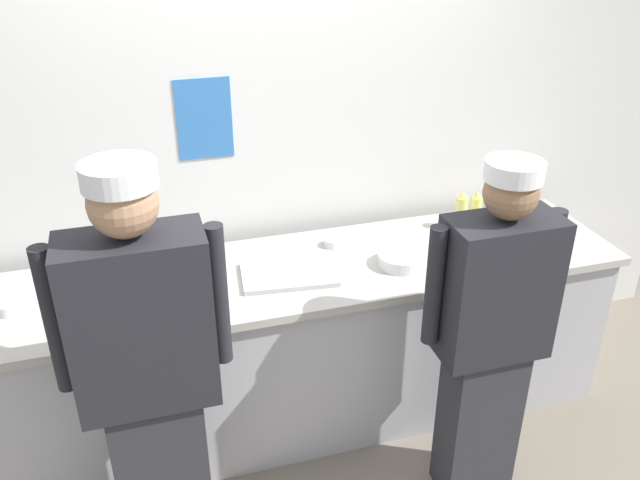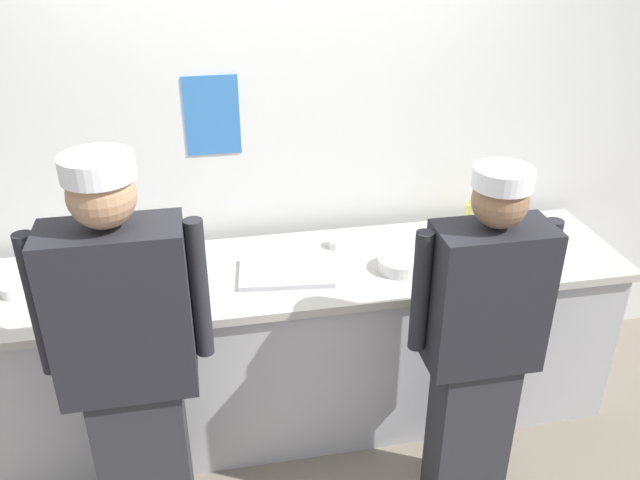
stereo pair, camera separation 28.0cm
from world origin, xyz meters
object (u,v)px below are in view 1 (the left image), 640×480
at_px(chef_near_left, 149,374).
at_px(chef_center, 490,332).
at_px(sheet_tray, 289,274).
at_px(squeeze_bottle_secondary, 476,208).
at_px(ramekin_green_sauce, 333,242).
at_px(plate_stack_front, 401,259).
at_px(ramekin_orange_sauce, 8,307).
at_px(ramekin_yellow_sauce, 82,286).
at_px(squeeze_bottle_primary, 461,211).
at_px(mixing_bowl_steel, 177,283).

height_order(chef_near_left, chef_center, chef_near_left).
bearing_deg(sheet_tray, chef_near_left, -138.47).
xyz_separation_m(squeeze_bottle_secondary, ramekin_green_sauce, (-0.81, -0.03, -0.07)).
bearing_deg(plate_stack_front, squeeze_bottle_secondary, 28.58).
bearing_deg(ramekin_orange_sauce, ramekin_yellow_sauce, 16.80).
bearing_deg(chef_near_left, ramekin_green_sauce, 40.50).
bearing_deg(chef_near_left, squeeze_bottle_primary, 26.17).
distance_m(squeeze_bottle_secondary, ramekin_orange_sauce, 2.34).
bearing_deg(ramekin_green_sauce, mixing_bowl_steel, -162.88).
xyz_separation_m(sheet_tray, ramekin_orange_sauce, (-1.22, 0.05, 0.02)).
distance_m(squeeze_bottle_primary, ramekin_yellow_sauce, 1.93).
distance_m(chef_near_left, squeeze_bottle_primary, 1.87).
xyz_separation_m(plate_stack_front, squeeze_bottle_primary, (0.46, 0.28, 0.07)).
xyz_separation_m(sheet_tray, ramekin_yellow_sauce, (-0.92, 0.14, 0.01)).
relative_size(chef_near_left, squeeze_bottle_primary, 8.27).
distance_m(chef_near_left, mixing_bowl_steel, 0.60).
relative_size(chef_center, mixing_bowl_steel, 4.48).
distance_m(squeeze_bottle_secondary, ramekin_yellow_sauce, 2.03).
relative_size(chef_near_left, ramekin_orange_sauce, 17.73).
bearing_deg(mixing_bowl_steel, plate_stack_front, -1.66).
height_order(squeeze_bottle_primary, ramekin_green_sauce, squeeze_bottle_primary).
distance_m(mixing_bowl_steel, ramekin_yellow_sauce, 0.44).
relative_size(sheet_tray, squeeze_bottle_primary, 2.06).
height_order(chef_near_left, mixing_bowl_steel, chef_near_left).
distance_m(sheet_tray, ramekin_green_sauce, 0.37).
relative_size(squeeze_bottle_secondary, ramekin_yellow_sauce, 1.73).
relative_size(plate_stack_front, ramekin_yellow_sauce, 2.04).
relative_size(squeeze_bottle_primary, ramekin_orange_sauce, 2.15).
xyz_separation_m(chef_near_left, squeeze_bottle_secondary, (1.78, 0.85, 0.04)).
xyz_separation_m(chef_near_left, chef_center, (1.38, -0.03, -0.08)).
bearing_deg(chef_center, ramekin_orange_sauce, 160.49).
bearing_deg(mixing_bowl_steel, chef_near_left, -105.71).
distance_m(ramekin_orange_sauce, ramekin_green_sauce, 1.53).
bearing_deg(chef_center, squeeze_bottle_primary, 71.02).
bearing_deg(chef_near_left, plate_stack_front, 24.17).
bearing_deg(mixing_bowl_steel, squeeze_bottle_primary, 9.23).
bearing_deg(ramekin_yellow_sauce, chef_center, -25.43).
xyz_separation_m(chef_near_left, ramekin_yellow_sauce, (-0.25, 0.74, -0.02)).
bearing_deg(squeeze_bottle_secondary, chef_near_left, -154.40).
relative_size(plate_stack_front, ramekin_green_sauce, 2.38).
relative_size(sheet_tray, ramekin_green_sauce, 4.73).
bearing_deg(chef_center, sheet_tray, 138.10).
bearing_deg(squeeze_bottle_secondary, ramekin_yellow_sauce, -176.81).
height_order(chef_near_left, sheet_tray, chef_near_left).
xyz_separation_m(mixing_bowl_steel, ramekin_green_sauce, (0.81, 0.25, -0.04)).
bearing_deg(squeeze_bottle_secondary, mixing_bowl_steel, -170.36).
xyz_separation_m(mixing_bowl_steel, ramekin_orange_sauce, (-0.71, 0.07, -0.04)).
bearing_deg(squeeze_bottle_primary, ramekin_green_sauce, 179.86).
relative_size(plate_stack_front, squeeze_bottle_primary, 1.04).
bearing_deg(squeeze_bottle_primary, squeeze_bottle_secondary, 15.59).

